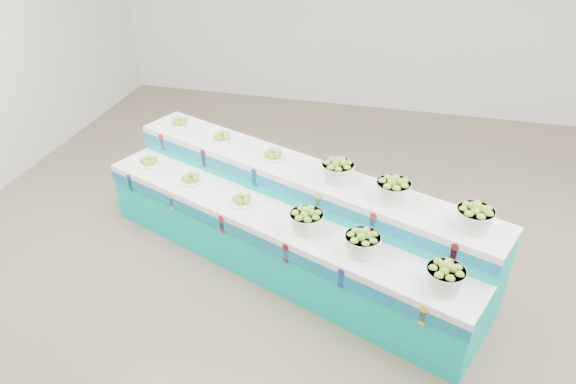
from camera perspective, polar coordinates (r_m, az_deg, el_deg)
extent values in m
plane|color=brown|center=(5.66, 7.74, -11.03)|extent=(10.00, 10.00, 0.00)
cylinder|color=white|center=(6.60, -14.36, 3.18)|extent=(0.34, 0.34, 0.10)
cylinder|color=white|center=(6.13, -10.15, 1.44)|extent=(0.34, 0.34, 0.10)
cylinder|color=white|center=(5.69, -4.86, -0.76)|extent=(0.34, 0.34, 0.10)
cylinder|color=white|center=(6.78, -11.26, 7.22)|extent=(0.34, 0.34, 0.10)
cylinder|color=white|center=(6.33, -6.93, 5.80)|extent=(0.34, 0.34, 0.10)
cylinder|color=white|center=(5.90, -1.57, 3.99)|extent=(0.34, 0.34, 0.10)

